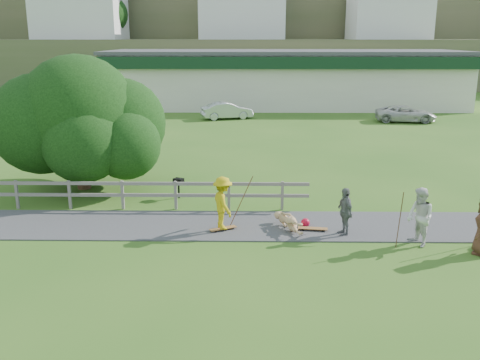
{
  "coord_description": "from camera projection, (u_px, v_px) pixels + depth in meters",
  "views": [
    {
      "loc": [
        0.72,
        -15.86,
        6.29
      ],
      "look_at": [
        0.44,
        2.0,
        1.5
      ],
      "focal_mm": 40.0,
      "sensor_mm": 36.0,
      "label": 1
    }
  ],
  "objects": [
    {
      "name": "longboard_rider",
      "position": [
        223.0,
        230.0,
        17.88
      ],
      "size": [
        0.94,
        0.65,
        0.1
      ],
      "primitive_type": null,
      "rotation": [
        0.0,
        0.0,
        0.49
      ],
      "color": "brown",
      "rests_on": "ground"
    },
    {
      "name": "tree",
      "position": [
        81.0,
        139.0,
        22.41
      ],
      "size": [
        7.89,
        7.89,
        4.32
      ],
      "primitive_type": null,
      "color": "black",
      "rests_on": "ground"
    },
    {
      "name": "strip_mall",
      "position": [
        284.0,
        78.0,
        49.97
      ],
      "size": [
        32.5,
        10.75,
        5.1
      ],
      "color": "silver",
      "rests_on": "ground"
    },
    {
      "name": "pole_rider",
      "position": [
        241.0,
        200.0,
        18.02
      ],
      "size": [
        0.03,
        0.03,
        1.97
      ],
      "primitive_type": "cylinder",
      "color": "brown",
      "rests_on": "ground"
    },
    {
      "name": "pole_spec_left",
      "position": [
        400.0,
        220.0,
        16.29
      ],
      "size": [
        0.03,
        0.03,
        1.78
      ],
      "primitive_type": "cylinder",
      "color": "brown",
      "rests_on": "ground"
    },
    {
      "name": "skater_fallen",
      "position": [
        289.0,
        222.0,
        17.91
      ],
      "size": [
        1.67,
        1.0,
        0.6
      ],
      "primitive_type": "imported",
      "rotation": [
        0.0,
        0.0,
        0.4
      ],
      "color": "tan",
      "rests_on": "ground"
    },
    {
      "name": "skater_rider",
      "position": [
        223.0,
        206.0,
        17.67
      ],
      "size": [
        1.06,
        1.31,
        1.77
      ],
      "primitive_type": "imported",
      "rotation": [
        0.0,
        0.0,
        1.97
      ],
      "color": "gold",
      "rests_on": "ground"
    },
    {
      "name": "spectator_b",
      "position": [
        345.0,
        212.0,
        17.34
      ],
      "size": [
        0.62,
        1.01,
        1.61
      ],
      "primitive_type": "imported",
      "rotation": [
        0.0,
        0.0,
        4.96
      ],
      "color": "slate",
      "rests_on": "ground"
    },
    {
      "name": "longboard_fallen",
      "position": [
        313.0,
        230.0,
        17.87
      ],
      "size": [
        1.01,
        0.36,
        0.11
      ],
      "primitive_type": null,
      "rotation": [
        0.0,
        0.0,
        -0.13
      ],
      "color": "brown",
      "rests_on": "ground"
    },
    {
      "name": "path",
      "position": [
        227.0,
        225.0,
        18.4
      ],
      "size": [
        34.0,
        3.0,
        0.04
      ],
      "primitive_type": "cube",
      "color": "#3A393C",
      "rests_on": "ground"
    },
    {
      "name": "car_white",
      "position": [
        406.0,
        114.0,
        40.76
      ],
      "size": [
        4.69,
        2.5,
        1.26
      ],
      "primitive_type": "imported",
      "rotation": [
        0.0,
        0.0,
        1.48
      ],
      "color": "beige",
      "rests_on": "ground"
    },
    {
      "name": "pole_spec_right",
      "position": [
        480.0,
        218.0,
        16.4
      ],
      "size": [
        0.03,
        0.03,
        1.82
      ],
      "primitive_type": "cylinder",
      "color": "brown",
      "rests_on": "ground"
    },
    {
      "name": "bbq",
      "position": [
        179.0,
        188.0,
        21.47
      ],
      "size": [
        0.46,
        0.42,
        0.82
      ],
      "primitive_type": null,
      "rotation": [
        0.0,
        0.0,
        -0.43
      ],
      "color": "black",
      "rests_on": "ground"
    },
    {
      "name": "car_silver",
      "position": [
        227.0,
        111.0,
        42.22
      ],
      "size": [
        4.25,
        2.53,
        1.32
      ],
      "primitive_type": "imported",
      "rotation": [
        0.0,
        0.0,
        1.87
      ],
      "color": "silver",
      "rests_on": "ground"
    },
    {
      "name": "ground",
      "position": [
        225.0,
        242.0,
        16.95
      ],
      "size": [
        260.0,
        260.0,
        0.0
      ],
      "primitive_type": "plane",
      "color": "#2F5F1B",
      "rests_on": "ground"
    },
    {
      "name": "helmet",
      "position": [
        305.0,
        222.0,
        18.28
      ],
      "size": [
        0.3,
        0.3,
        0.3
      ],
      "primitive_type": "sphere",
      "color": "#B30E2A",
      "rests_on": "ground"
    },
    {
      "name": "fence",
      "position": [
        106.0,
        191.0,
        20.02
      ],
      "size": [
        15.05,
        0.1,
        1.1
      ],
      "color": "slate",
      "rests_on": "ground"
    },
    {
      "name": "spectator_a",
      "position": [
        420.0,
        217.0,
        16.45
      ],
      "size": [
        0.94,
        1.07,
        1.85
      ],
      "primitive_type": "imported",
      "rotation": [
        0.0,
        0.0,
        5.02
      ],
      "color": "silver",
      "rests_on": "ground"
    }
  ]
}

